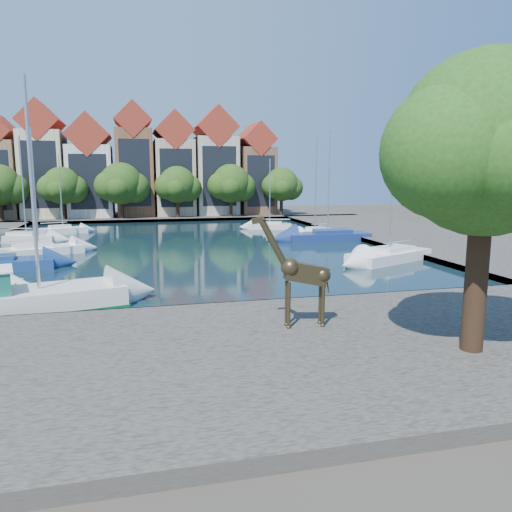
% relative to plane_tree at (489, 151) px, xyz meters
% --- Properties ---
extents(ground, '(160.00, 160.00, 0.00)m').
position_rel_plane_tree_xyz_m(ground, '(-7.62, 9.01, -7.67)').
color(ground, '#38332B').
rests_on(ground, ground).
extents(water_basin, '(38.00, 50.00, 0.08)m').
position_rel_plane_tree_xyz_m(water_basin, '(-7.62, 33.01, -7.63)').
color(water_basin, black).
rests_on(water_basin, ground).
extents(near_quay, '(50.00, 14.00, 0.50)m').
position_rel_plane_tree_xyz_m(near_quay, '(-7.62, 2.01, -7.42)').
color(near_quay, '#524E47').
rests_on(near_quay, ground).
extents(far_quay, '(60.00, 16.00, 0.50)m').
position_rel_plane_tree_xyz_m(far_quay, '(-7.62, 65.01, -7.42)').
color(far_quay, '#524E47').
rests_on(far_quay, ground).
extents(right_quay, '(14.00, 52.00, 0.50)m').
position_rel_plane_tree_xyz_m(right_quay, '(17.38, 33.01, -7.42)').
color(right_quay, '#524E47').
rests_on(right_quay, ground).
extents(plane_tree, '(8.32, 6.40, 10.62)m').
position_rel_plane_tree_xyz_m(plane_tree, '(0.00, 0.00, 0.00)').
color(plane_tree, '#332114').
rests_on(plane_tree, near_quay).
extents(townhouse_west_end, '(5.44, 9.18, 14.93)m').
position_rel_plane_tree_xyz_m(townhouse_west_end, '(-30.62, 64.99, -0.31)').
color(townhouse_west_end, '#816246').
rests_on(townhouse_west_end, far_quay).
extents(townhouse_west_mid, '(5.94, 9.18, 16.79)m').
position_rel_plane_tree_xyz_m(townhouse_west_mid, '(-24.62, 64.99, 0.56)').
color(townhouse_west_mid, beige).
rests_on(townhouse_west_mid, far_quay).
extents(townhouse_west_inner, '(6.43, 9.18, 15.15)m').
position_rel_plane_tree_xyz_m(townhouse_west_inner, '(-18.12, 64.99, -0.32)').
color(townhouse_west_inner, silver).
rests_on(townhouse_west_inner, far_quay).
extents(townhouse_center, '(5.44, 9.18, 16.93)m').
position_rel_plane_tree_xyz_m(townhouse_center, '(-11.62, 64.99, 0.69)').
color(townhouse_center, brown).
rests_on(townhouse_center, far_quay).
extents(townhouse_east_inner, '(5.94, 9.18, 15.79)m').
position_rel_plane_tree_xyz_m(townhouse_east_inner, '(-5.62, 64.99, 0.06)').
color(townhouse_east_inner, tan).
rests_on(townhouse_east_inner, far_quay).
extents(townhouse_east_mid, '(6.43, 9.18, 16.65)m').
position_rel_plane_tree_xyz_m(townhouse_east_mid, '(0.88, 64.99, 0.43)').
color(townhouse_east_mid, '#BCB5A1').
rests_on(townhouse_east_mid, far_quay).
extents(townhouse_east_end, '(5.44, 9.18, 14.43)m').
position_rel_plane_tree_xyz_m(townhouse_east_end, '(7.38, 64.99, -0.56)').
color(townhouse_east_end, brown).
rests_on(townhouse_east_end, far_quay).
extents(far_tree_far_west, '(7.28, 5.60, 7.68)m').
position_rel_plane_tree_xyz_m(far_tree_far_west, '(-29.51, 59.50, -2.49)').
color(far_tree_far_west, '#332114').
rests_on(far_tree_far_west, far_quay).
extents(far_tree_west, '(6.76, 5.20, 7.36)m').
position_rel_plane_tree_xyz_m(far_tree_west, '(-21.52, 59.50, -2.60)').
color(far_tree_west, '#332114').
rests_on(far_tree_west, far_quay).
extents(far_tree_mid_west, '(7.80, 6.00, 8.00)m').
position_rel_plane_tree_xyz_m(far_tree_mid_west, '(-13.51, 59.50, -2.38)').
color(far_tree_mid_west, '#332114').
rests_on(far_tree_mid_west, far_quay).
extents(far_tree_mid_east, '(7.02, 5.40, 7.52)m').
position_rel_plane_tree_xyz_m(far_tree_mid_east, '(-5.52, 59.50, -2.54)').
color(far_tree_mid_east, '#332114').
rests_on(far_tree_mid_east, far_quay).
extents(far_tree_east, '(7.54, 5.80, 7.84)m').
position_rel_plane_tree_xyz_m(far_tree_east, '(2.49, 59.50, -2.43)').
color(far_tree_east, '#332114').
rests_on(far_tree_east, far_quay).
extents(far_tree_far_east, '(6.76, 5.20, 7.36)m').
position_rel_plane_tree_xyz_m(far_tree_far_east, '(10.48, 59.50, -2.60)').
color(far_tree_far_east, '#332114').
rests_on(far_tree_far_east, far_quay).
extents(giraffe_statue, '(3.29, 0.65, 4.70)m').
position_rel_plane_tree_xyz_m(giraffe_statue, '(-5.35, 4.24, -4.86)').
color(giraffe_statue, '#362C1B').
rests_on(giraffe_statue, near_quay).
extents(motorsailer, '(11.21, 5.58, 11.47)m').
position_rel_plane_tree_xyz_m(motorsailer, '(-18.40, 10.92, -6.71)').
color(motorsailer, silver).
rests_on(motorsailer, water_basin).
extents(sailboat_left_c, '(7.35, 4.93, 10.58)m').
position_rel_plane_tree_xyz_m(sailboat_left_c, '(-19.94, 29.73, -7.05)').
color(sailboat_left_c, white).
rests_on(sailboat_left_c, water_basin).
extents(sailboat_left_d, '(6.52, 3.76, 10.48)m').
position_rel_plane_tree_xyz_m(sailboat_left_d, '(-22.62, 38.77, -7.01)').
color(sailboat_left_d, silver).
rests_on(sailboat_left_d, water_basin).
extents(sailboat_left_e, '(5.47, 3.68, 8.80)m').
position_rel_plane_tree_xyz_m(sailboat_left_e, '(-19.94, 45.18, -7.02)').
color(sailboat_left_e, white).
rests_on(sailboat_left_e, water_basin).
extents(sailboat_right_a, '(8.01, 5.61, 10.85)m').
position_rel_plane_tree_xyz_m(sailboat_right_a, '(7.38, 19.89, -6.98)').
color(sailboat_right_a, silver).
rests_on(sailboat_right_a, water_basin).
extents(sailboat_right_b, '(8.59, 3.22, 11.06)m').
position_rel_plane_tree_xyz_m(sailboat_right_b, '(7.38, 32.74, -7.00)').
color(sailboat_right_b, navy).
rests_on(sailboat_right_b, water_basin).
extents(sailboat_right_c, '(5.74, 3.70, 10.78)m').
position_rel_plane_tree_xyz_m(sailboat_right_c, '(7.38, 36.47, -7.02)').
color(sailboat_right_c, silver).
rests_on(sailboat_right_c, water_basin).
extents(sailboat_right_d, '(5.65, 3.32, 8.65)m').
position_rel_plane_tree_xyz_m(sailboat_right_d, '(4.38, 44.48, -7.08)').
color(sailboat_right_d, beige).
rests_on(sailboat_right_d, water_basin).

